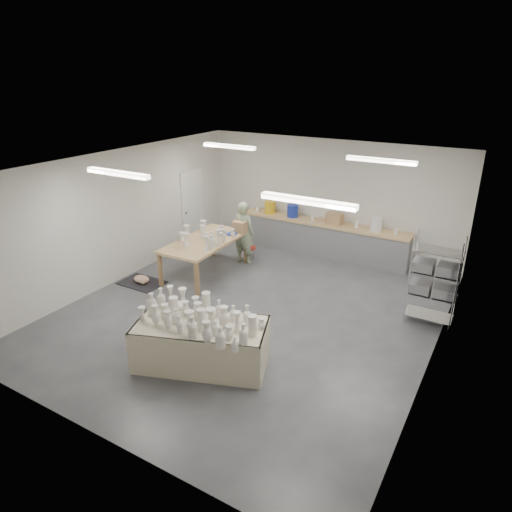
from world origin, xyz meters
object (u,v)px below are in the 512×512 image
Objects in this scene: potter at (244,232)px; red_stool at (249,248)px; work_table at (208,240)px; drying_table at (201,341)px.

potter reaches higher than red_stool.
potter is at bearing 68.44° from work_table.
work_table is 1.08m from potter.
potter is 3.98× the size of red_stool.
drying_table is at bearing -68.65° from red_stool.
red_stool is at bearing 91.43° from drying_table.
drying_table is at bearing 114.66° from potter.
work_table is at bearing -105.62° from red_stool.
work_table is at bearing 103.87° from drying_table.
drying_table is 5.92× the size of red_stool.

